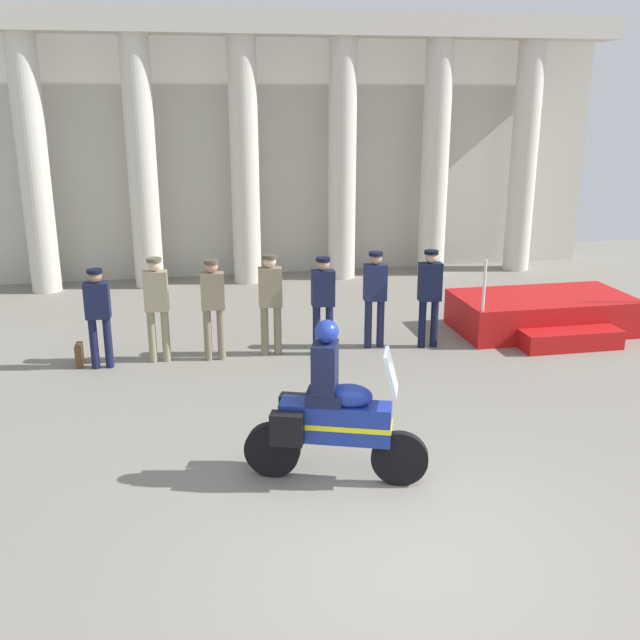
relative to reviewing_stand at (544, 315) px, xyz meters
The scene contains 12 objects.
ground_plane 7.66m from the reviewing_stand, 127.06° to the right, with size 28.06×28.06×0.00m, color gray.
colonnade_backdrop 7.33m from the reviewing_stand, 125.34° to the left, with size 15.41×1.49×6.07m.
reviewing_stand is the anchor object (origin of this frame).
officer_in_row_0 7.92m from the reviewing_stand, behind, with size 0.39×0.24×1.63m.
officer_in_row_1 7.02m from the reviewing_stand, behind, with size 0.39×0.24×1.74m.
officer_in_row_2 6.13m from the reviewing_stand, behind, with size 0.39×0.24×1.69m.
officer_in_row_3 5.18m from the reviewing_stand, behind, with size 0.39×0.24×1.72m.
officer_in_row_4 4.34m from the reviewing_stand, behind, with size 0.39×0.24×1.67m.
officer_in_row_5 3.40m from the reviewing_stand, behind, with size 0.39×0.24×1.69m.
officer_in_row_6 2.54m from the reviewing_stand, 169.95° to the right, with size 0.39×0.24×1.71m.
motorcycle_with_rider 6.85m from the reviewing_stand, 137.49° to the right, with size 2.01×0.97×1.90m.
briefcase_on_ground 8.26m from the reviewing_stand, behind, with size 0.10×0.32×0.36m, color brown.
Camera 1 is at (-1.96, -5.79, 4.18)m, focal length 40.95 mm.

